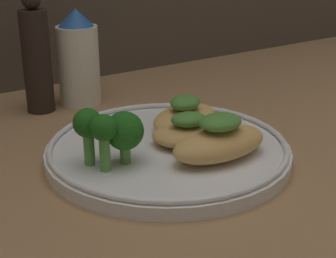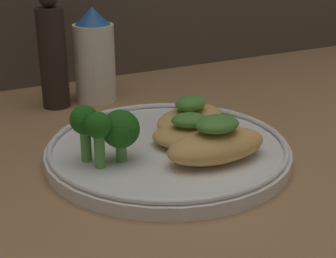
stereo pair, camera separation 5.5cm
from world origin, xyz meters
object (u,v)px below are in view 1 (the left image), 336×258
object	(u,v)px
plate	(168,149)
broccoli_bunch	(111,130)
sauce_bottle	(81,59)
pepper_grinder	(37,58)

from	to	relation	value
plate	broccoli_bunch	world-z (taller)	broccoli_bunch
plate	sauce_bottle	xyz separation A→B (cm)	(0.34, 22.52, 5.43)
broccoli_bunch	plate	bearing A→B (deg)	6.00
pepper_grinder	sauce_bottle	bearing A→B (deg)	-0.00
pepper_grinder	plate	bearing A→B (deg)	-75.20
plate	pepper_grinder	xyz separation A→B (cm)	(-5.95, 22.52, 6.43)
plate	pepper_grinder	size ratio (longest dim) A/B	1.65
broccoli_bunch	pepper_grinder	distance (cm)	23.43
plate	broccoli_bunch	distance (cm)	8.34
sauce_bottle	pepper_grinder	size ratio (longest dim) A/B	0.83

